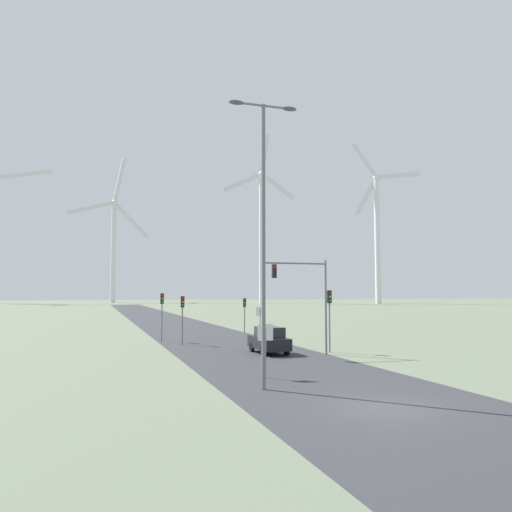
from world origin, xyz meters
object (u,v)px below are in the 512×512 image
traffic_light_post_near_right (329,307)px  wind_turbine_right (262,226)px  wind_turbine_center (114,239)px  wind_turbine_far_right (377,227)px  stop_sign_near (265,340)px  streetlamp (263,213)px  car_approaching (269,340)px  traffic_light_mast_overhead (306,287)px  traffic_light_post_mid_right (245,307)px  traffic_light_post_near_left (162,306)px  stop_sign_far (260,316)px  traffic_light_post_mid_left (182,309)px

traffic_light_post_near_right → wind_turbine_right: bearing=73.1°
wind_turbine_center → wind_turbine_far_right: (100.13, -55.10, 2.53)m
stop_sign_near → streetlamp: bearing=-110.4°
wind_turbine_center → traffic_light_post_near_right: bearing=-87.5°
car_approaching → traffic_light_mast_overhead: bearing=-42.0°
stop_sign_near → traffic_light_post_near_right: (7.72, 8.56, 1.34)m
traffic_light_post_mid_right → wind_turbine_center: (-7.64, 179.32, 25.37)m
wind_turbine_center → car_approaching: bearing=-88.8°
traffic_light_post_near_left → wind_turbine_right: (58.80, 148.31, 28.63)m
traffic_light_post_mid_right → wind_turbine_far_right: bearing=53.3°
wind_turbine_far_right → stop_sign_far: bearing=-125.4°
car_approaching → wind_turbine_center: size_ratio=0.06×
streetlamp → stop_sign_near: (1.03, 2.78, -5.85)m
wind_turbine_center → traffic_light_post_mid_left: bearing=-90.2°
traffic_light_post_near_left → traffic_light_post_mid_left: traffic_light_post_near_left is taller
stop_sign_far → wind_turbine_center: size_ratio=0.04×
wind_turbine_right → wind_turbine_center: bearing=146.7°
traffic_light_post_near_left → traffic_light_post_mid_right: size_ratio=1.15×
traffic_light_post_near_right → wind_turbine_right: (48.56, 159.98, 28.48)m
traffic_light_mast_overhead → car_approaching: bearing=138.0°
streetlamp → wind_turbine_far_right: (100.40, 153.76, 22.86)m
stop_sign_far → traffic_light_post_near_left: 8.88m
streetlamp → traffic_light_mast_overhead: (6.48, 10.28, -3.15)m
traffic_light_post_mid_left → car_approaching: (4.75, -7.62, -1.95)m
traffic_light_post_near_left → traffic_light_post_mid_left: 3.53m
traffic_light_post_mid_left → car_approaching: 9.18m
traffic_light_mast_overhead → streetlamp: bearing=-122.2°
traffic_light_mast_overhead → traffic_light_post_near_left: bearing=122.1°
streetlamp → wind_turbine_right: size_ratio=0.18×
wind_turbine_far_right → traffic_light_post_mid_right: bearing=-126.7°
wind_turbine_far_right → wind_turbine_right: bearing=157.8°
streetlamp → traffic_light_post_mid_right: 30.99m
traffic_light_post_mid_right → car_approaching: size_ratio=0.87×
streetlamp → wind_turbine_center: bearing=89.9°
wind_turbine_center → wind_turbine_right: size_ratio=0.94×
traffic_light_post_mid_right → wind_turbine_far_right: (92.49, 124.22, 27.90)m
traffic_light_post_near_left → traffic_light_post_mid_right: bearing=34.8°
traffic_light_post_near_left → car_approaching: traffic_light_post_near_left is taller
traffic_light_post_near_right → wind_turbine_right: 169.59m
traffic_light_post_near_right → stop_sign_far: bearing=97.2°
traffic_light_post_mid_right → traffic_light_mast_overhead: 19.40m
traffic_light_post_near_left → wind_turbine_center: (1.76, 185.85, 24.99)m
stop_sign_far → wind_turbine_center: 188.21m
traffic_light_post_mid_right → wind_turbine_right: bearing=70.8°
stop_sign_far → traffic_light_post_near_right: bearing=-82.8°
traffic_light_post_near_right → car_approaching: traffic_light_post_near_right is taller
stop_sign_far → traffic_light_post_mid_left: traffic_light_post_mid_left is taller
stop_sign_far → car_approaching: size_ratio=0.70×
traffic_light_post_near_right → wind_turbine_far_right: wind_turbine_far_right is taller
streetlamp → traffic_light_post_near_right: (8.76, 11.34, -4.51)m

